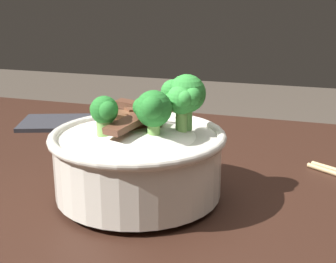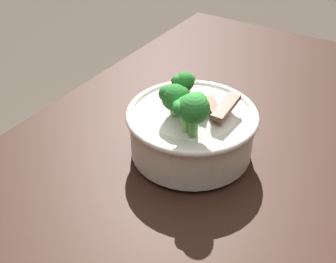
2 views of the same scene
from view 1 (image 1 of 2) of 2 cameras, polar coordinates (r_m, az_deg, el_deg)
rice_bowl at (r=0.56m, az=-3.63°, el=-2.73°), size 0.22×0.22×0.16m
folded_napkin at (r=0.94m, az=-13.25°, el=1.13°), size 0.20×0.17×0.01m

